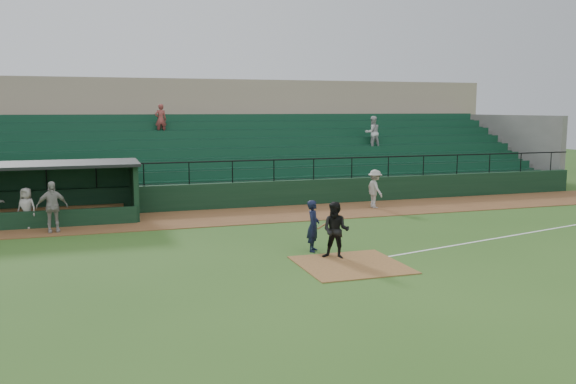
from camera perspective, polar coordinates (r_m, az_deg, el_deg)
name	(u,v)px	position (r m, az deg, el deg)	size (l,w,h in m)	color
ground	(338,257)	(18.96, 4.72, -6.17)	(90.00, 90.00, 0.00)	#2C511A
warning_track	(267,215)	(26.35, -2.03, -2.14)	(40.00, 4.00, 0.03)	brown
home_plate_dirt	(351,265)	(18.07, 5.96, -6.84)	(3.00, 3.00, 0.03)	brown
foul_line	(525,233)	(24.09, 21.44, -3.66)	(18.00, 0.09, 0.01)	white
stadium_structure	(225,150)	(34.24, -5.97, 3.99)	(38.00, 13.08, 6.40)	black
dugout	(26,189)	(26.83, -23.47, 0.24)	(8.90, 3.20, 2.42)	black
batter_at_plate	(313,226)	(19.54, 2.41, -3.21)	(1.12, 0.73, 1.67)	black
umpire	(336,230)	(18.62, 4.54, -3.63)	(0.86, 0.67, 1.77)	black
runner	(375,189)	(28.18, 8.21, 0.30)	(1.15, 0.66, 1.78)	#9D9993
dugout_player_a	(52,207)	(24.06, -21.37, -1.30)	(1.12, 0.46, 1.90)	#9C9792
dugout_player_b	(27,208)	(25.27, -23.43, -1.38)	(0.77, 0.50, 1.57)	#ACA7A1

